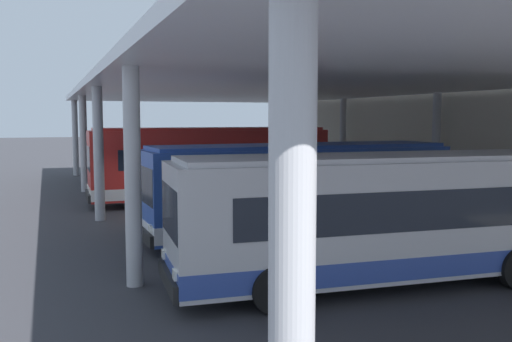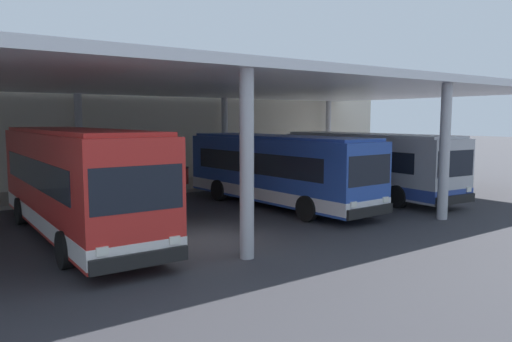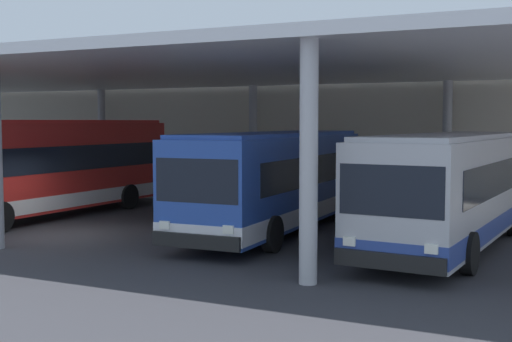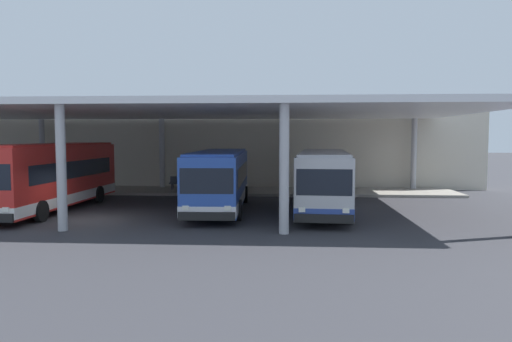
% 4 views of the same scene
% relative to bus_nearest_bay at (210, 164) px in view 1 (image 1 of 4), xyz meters
% --- Properties ---
extents(ground_plane, '(200.00, 200.00, 0.00)m').
position_rel_bus_nearest_bay_xyz_m(ground_plane, '(3.15, -2.92, -1.84)').
color(ground_plane, '#333338').
extents(platform_kerb, '(42.00, 4.50, 0.18)m').
position_rel_bus_nearest_bay_xyz_m(platform_kerb, '(3.15, 8.83, -1.75)').
color(platform_kerb, gray).
rests_on(platform_kerb, ground).
extents(station_building_facade, '(48.00, 1.60, 7.03)m').
position_rel_bus_nearest_bay_xyz_m(station_building_facade, '(3.15, 12.08, 1.68)').
color(station_building_facade, beige).
rests_on(station_building_facade, ground).
extents(canopy_shelter, '(40.00, 17.00, 5.55)m').
position_rel_bus_nearest_bay_xyz_m(canopy_shelter, '(3.15, 2.58, 3.45)').
color(canopy_shelter, silver).
rests_on(canopy_shelter, ground).
extents(bus_nearest_bay, '(2.84, 11.36, 3.57)m').
position_rel_bus_nearest_bay_xyz_m(bus_nearest_bay, '(0.00, 0.00, 0.00)').
color(bus_nearest_bay, red).
rests_on(bus_nearest_bay, ground).
extents(bus_second_bay, '(3.00, 10.62, 3.17)m').
position_rel_bus_nearest_bay_xyz_m(bus_second_bay, '(8.90, 0.58, -0.19)').
color(bus_second_bay, '#284CA8').
rests_on(bus_second_bay, ground).
extents(bus_middle_bay, '(3.23, 10.67, 3.17)m').
position_rel_bus_nearest_bay_xyz_m(bus_middle_bay, '(14.40, 0.30, -0.19)').
color(bus_middle_bay, '#B7B7BC').
rests_on(bus_middle_bay, ground).
extents(bench_waiting, '(1.80, 0.45, 0.92)m').
position_rel_bus_nearest_bay_xyz_m(bench_waiting, '(5.03, 8.89, -1.18)').
color(bench_waiting, '#383D47').
rests_on(bench_waiting, platform_kerb).
extents(trash_bin, '(0.52, 0.52, 0.98)m').
position_rel_bus_nearest_bay_xyz_m(trash_bin, '(8.44, 8.64, -1.16)').
color(trash_bin, maroon).
rests_on(trash_bin, platform_kerb).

